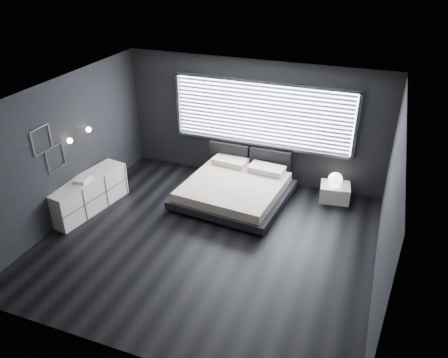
% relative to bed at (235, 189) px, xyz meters
% --- Properties ---
extents(room, '(6.04, 6.00, 2.80)m').
position_rel_bed_xyz_m(room, '(0.03, -1.59, 1.13)').
color(room, black).
rests_on(room, ground).
extents(window, '(4.14, 0.09, 1.52)m').
position_rel_bed_xyz_m(window, '(0.23, 1.10, 1.34)').
color(window, white).
rests_on(window, ground).
extents(headboard, '(1.96, 0.16, 0.52)m').
position_rel_bed_xyz_m(headboard, '(-0.00, 1.05, 0.30)').
color(headboard, black).
rests_on(headboard, ground).
extents(sconce_near, '(0.18, 0.11, 0.11)m').
position_rel_bed_xyz_m(sconce_near, '(-2.85, -1.54, 1.33)').
color(sconce_near, silver).
rests_on(sconce_near, ground).
extents(sconce_far, '(0.18, 0.11, 0.11)m').
position_rel_bed_xyz_m(sconce_far, '(-2.85, -0.94, 1.33)').
color(sconce_far, silver).
rests_on(sconce_far, ground).
extents(wall_art_upper, '(0.01, 0.48, 0.48)m').
position_rel_bed_xyz_m(wall_art_upper, '(-2.94, -2.14, 1.58)').
color(wall_art_upper, '#47474C').
rests_on(wall_art_upper, ground).
extents(wall_art_lower, '(0.01, 0.48, 0.48)m').
position_rel_bed_xyz_m(wall_art_lower, '(-2.94, -1.89, 1.11)').
color(wall_art_lower, '#47474C').
rests_on(wall_art_lower, ground).
extents(bed, '(2.39, 2.30, 0.57)m').
position_rel_bed_xyz_m(bed, '(0.00, 0.00, 0.00)').
color(bed, black).
rests_on(bed, ground).
extents(nightstand, '(0.69, 0.60, 0.36)m').
position_rel_bed_xyz_m(nightstand, '(2.04, 0.77, -0.08)').
color(nightstand, white).
rests_on(nightstand, ground).
extents(orb_lamp, '(0.31, 0.31, 0.31)m').
position_rel_bed_xyz_m(orb_lamp, '(2.02, 0.73, 0.25)').
color(orb_lamp, white).
rests_on(orb_lamp, nightstand).
extents(dresser, '(0.81, 1.90, 0.73)m').
position_rel_bed_xyz_m(dresser, '(-2.72, -1.42, 0.10)').
color(dresser, white).
rests_on(dresser, ground).
extents(book_stack, '(0.28, 0.36, 0.07)m').
position_rel_bed_xyz_m(book_stack, '(-2.71, -1.54, 0.50)').
color(book_stack, white).
rests_on(book_stack, dresser).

